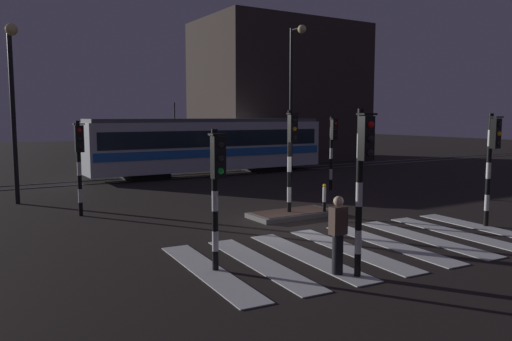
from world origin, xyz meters
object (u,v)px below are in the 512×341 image
object	(u,v)px
traffic_light_corner_near_right	(492,153)
traffic_light_corner_far_left	(79,154)
street_lamp_trackside_left	(13,92)
tram	(209,145)
traffic_light_median_centre	(291,147)
street_lamp_trackside_right	(294,85)
traffic_light_corner_near_left	(217,179)
traffic_light_corner_far_right	(333,142)
pedestrian_waiting_at_kerb	(338,235)
traffic_light_kerb_mid_left	(363,168)
bollard_island_edge	(324,200)

from	to	relation	value
traffic_light_corner_near_right	traffic_light_corner_far_left	bearing A→B (deg)	141.41
street_lamp_trackside_left	tram	size ratio (longest dim) A/B	0.47
traffic_light_median_centre	street_lamp_trackside_right	world-z (taller)	street_lamp_trackside_right
traffic_light_corner_near_left	street_lamp_trackside_right	distance (m)	16.63
traffic_light_corner_far_left	traffic_light_corner_far_right	world-z (taller)	traffic_light_corner_far_right
pedestrian_waiting_at_kerb	traffic_light_corner_near_left	bearing A→B (deg)	144.37
traffic_light_corner_far_left	traffic_light_corner_near_right	bearing A→B (deg)	-38.59
traffic_light_kerb_mid_left	street_lamp_trackside_right	size ratio (longest dim) A/B	0.44
pedestrian_waiting_at_kerb	bollard_island_edge	distance (m)	6.33
traffic_light_corner_near_right	traffic_light_corner_near_left	distance (m)	9.16
traffic_light_corner_far_left	traffic_light_corner_far_right	distance (m)	11.23
traffic_light_corner_far_left	pedestrian_waiting_at_kerb	distance (m)	10.03
traffic_light_corner_far_right	traffic_light_corner_near_left	bearing A→B (deg)	-141.00
traffic_light_corner_far_left	street_lamp_trackside_left	world-z (taller)	street_lamp_trackside_left
traffic_light_corner_far_left	street_lamp_trackside_left	size ratio (longest dim) A/B	0.48
traffic_light_median_centre	bollard_island_edge	bearing A→B (deg)	-22.87
traffic_light_kerb_mid_left	traffic_light_median_centre	bearing A→B (deg)	67.86
traffic_light_corner_near_left	bollard_island_edge	xyz separation A→B (m)	(5.88, 3.56, -1.50)
pedestrian_waiting_at_kerb	street_lamp_trackside_right	bearing A→B (deg)	57.74
traffic_light_corner_near_right	traffic_light_corner_far_right	bearing A→B (deg)	83.87
traffic_light_median_centre	pedestrian_waiting_at_kerb	distance (m)	6.33
traffic_light_corner_near_right	street_lamp_trackside_left	bearing A→B (deg)	135.22
traffic_light_corner_far_left	bollard_island_edge	size ratio (longest dim) A/B	2.92
traffic_light_kerb_mid_left	street_lamp_trackside_right	world-z (taller)	street_lamp_trackside_right
street_lamp_trackside_right	bollard_island_edge	distance (m)	10.97
traffic_light_corner_near_left	traffic_light_corner_far_right	bearing A→B (deg)	39.00
traffic_light_corner_near_left	pedestrian_waiting_at_kerb	size ratio (longest dim) A/B	1.83
traffic_light_median_centre	street_lamp_trackside_right	xyz separation A→B (m)	(6.02, 8.27, 2.65)
traffic_light_corner_near_left	pedestrian_waiting_at_kerb	world-z (taller)	traffic_light_corner_near_left
tram	bollard_island_edge	distance (m)	13.26
traffic_light_median_centre	traffic_light_corner_far_right	xyz separation A→B (m)	(5.26, 4.13, -0.13)
traffic_light_corner_far_right	traffic_light_corner_far_left	bearing A→B (deg)	-178.61
street_lamp_trackside_left	pedestrian_waiting_at_kerb	distance (m)	14.25
traffic_light_corner_far_left	traffic_light_corner_far_right	size ratio (longest dim) A/B	0.96
traffic_light_corner_near_left	traffic_light_median_centre	distance (m)	6.27
traffic_light_corner_near_left	tram	xyz separation A→B (m)	(7.95, 16.60, -0.32)
traffic_light_kerb_mid_left	street_lamp_trackside_right	xyz separation A→B (m)	(8.44, 14.22, 2.68)
traffic_light_kerb_mid_left	street_lamp_trackside_left	size ratio (longest dim) A/B	0.53
traffic_light_corner_near_right	traffic_light_corner_far_left	world-z (taller)	traffic_light_corner_near_right
traffic_light_corner_near_right	tram	xyz separation A→B (m)	(-1.20, 16.96, -0.55)
street_lamp_trackside_right	tram	world-z (taller)	street_lamp_trackside_right
street_lamp_trackside_left	bollard_island_edge	distance (m)	12.25
traffic_light_corner_near_right	pedestrian_waiting_at_kerb	xyz separation A→B (m)	(-7.04, -1.16, -1.42)
traffic_light_median_centre	street_lamp_trackside_right	distance (m)	10.56
traffic_light_corner_near_left	traffic_light_median_centre	xyz separation A→B (m)	(4.80, 4.02, 0.31)
traffic_light_median_centre	street_lamp_trackside_left	size ratio (longest dim) A/B	0.53
traffic_light_corner_far_left	street_lamp_trackside_right	bearing A→B (deg)	20.17
traffic_light_corner_near_left	traffic_light_corner_far_right	world-z (taller)	traffic_light_corner_far_right
traffic_light_corner_far_right	tram	distance (m)	8.73
traffic_light_corner_far_left	street_lamp_trackside_right	distance (m)	13.09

